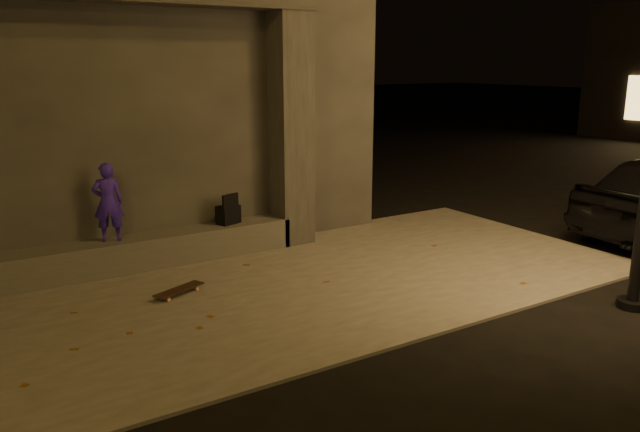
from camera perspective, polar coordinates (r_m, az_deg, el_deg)
ground at (r=6.44m, az=0.86°, el=-12.86°), size 120.00×120.00×0.00m
sidewalk at (r=8.04m, az=-6.97°, el=-7.18°), size 11.00×4.40×0.04m
building at (r=11.51m, az=-21.86°, el=11.51°), size 9.00×5.10×5.22m
ledge at (r=9.11m, az=-20.39°, el=-3.78°), size 6.00×0.55×0.45m
column at (r=9.89m, az=-2.67°, el=7.78°), size 0.55×0.55×3.60m
skateboarder at (r=8.98m, az=-18.81°, el=1.21°), size 0.45×0.36×1.09m
backpack at (r=9.60m, az=-8.39°, el=0.26°), size 0.39×0.32×0.48m
skateboard at (r=8.11m, az=-12.75°, el=-6.60°), size 0.72×0.43×0.08m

